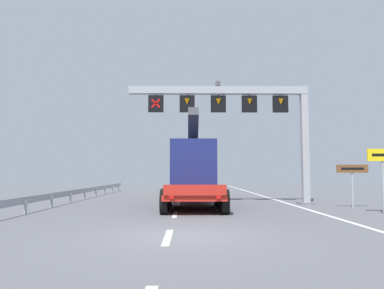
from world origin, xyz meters
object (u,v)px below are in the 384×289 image
object	(u,v)px
heavy_haul_truck_red	(192,170)
exit_sign_yellow	(383,165)
tourist_info_sign_brown	(352,175)
overhead_lane_gantry	(241,109)

from	to	relation	value
heavy_haul_truck_red	exit_sign_yellow	size ratio (longest dim) A/B	4.85
exit_sign_yellow	tourist_info_sign_brown	bearing A→B (deg)	92.14
exit_sign_yellow	overhead_lane_gantry	bearing A→B (deg)	135.15
exit_sign_yellow	tourist_info_sign_brown	world-z (taller)	exit_sign_yellow
overhead_lane_gantry	tourist_info_sign_brown	xyz separation A→B (m)	(5.42, -2.63, -3.94)
heavy_haul_truck_red	exit_sign_yellow	world-z (taller)	heavy_haul_truck_red
exit_sign_yellow	tourist_info_sign_brown	distance (m)	2.90
overhead_lane_gantry	heavy_haul_truck_red	world-z (taller)	overhead_lane_gantry
overhead_lane_gantry	heavy_haul_truck_red	size ratio (longest dim) A/B	0.78
overhead_lane_gantry	tourist_info_sign_brown	world-z (taller)	overhead_lane_gantry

